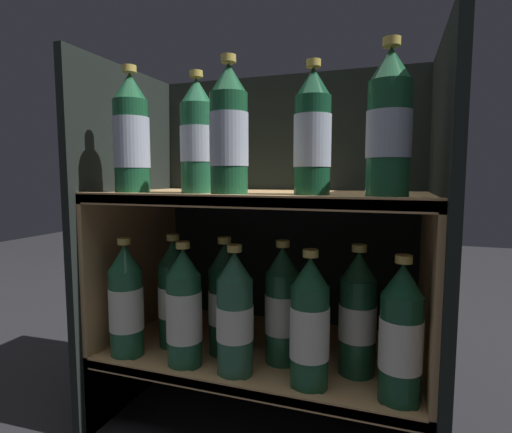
{
  "coord_description": "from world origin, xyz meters",
  "views": [
    {
      "loc": [
        0.28,
        -0.68,
        0.59
      ],
      "look_at": [
        0.0,
        0.14,
        0.5
      ],
      "focal_mm": 28.0,
      "sensor_mm": 36.0,
      "label": 1
    }
  ],
  "objects_px": {
    "bottle_upper_front_2": "(389,127)",
    "bottle_lower_back_2": "(282,307)",
    "bottle_lower_front_1": "(184,310)",
    "bottle_upper_front_0": "(131,137)",
    "bottle_lower_back_0": "(174,295)",
    "bottle_upper_back_0": "(197,138)",
    "bottle_lower_front_0": "(126,303)",
    "bottle_upper_back_1": "(312,135)",
    "bottle_lower_front_3": "(310,326)",
    "bottle_lower_back_1": "(225,301)",
    "bottle_upper_front_1": "(229,133)",
    "bottle_lower_front_4": "(401,337)",
    "bottle_lower_back_3": "(358,315)",
    "bottle_lower_front_2": "(235,316)"
  },
  "relations": [
    {
      "from": "bottle_upper_front_2",
      "to": "bottle_lower_back_2",
      "type": "relative_size",
      "value": 1.0
    },
    {
      "from": "bottle_lower_front_1",
      "to": "bottle_lower_back_2",
      "type": "distance_m",
      "value": 0.21
    },
    {
      "from": "bottle_upper_front_0",
      "to": "bottle_lower_back_0",
      "type": "bearing_deg",
      "value": 61.56
    },
    {
      "from": "bottle_upper_front_0",
      "to": "bottle_upper_back_0",
      "type": "bearing_deg",
      "value": 36.69
    },
    {
      "from": "bottle_lower_front_0",
      "to": "bottle_upper_back_1",
      "type": "bearing_deg",
      "value": 11.81
    },
    {
      "from": "bottle_upper_front_0",
      "to": "bottle_lower_front_3",
      "type": "relative_size",
      "value": 1.0
    },
    {
      "from": "bottle_lower_front_0",
      "to": "bottle_lower_back_1",
      "type": "height_order",
      "value": "same"
    },
    {
      "from": "bottle_upper_front_0",
      "to": "bottle_upper_back_1",
      "type": "height_order",
      "value": "same"
    },
    {
      "from": "bottle_lower_back_0",
      "to": "bottle_lower_front_0",
      "type": "bearing_deg",
      "value": -131.21
    },
    {
      "from": "bottle_upper_front_1",
      "to": "bottle_upper_back_0",
      "type": "distance_m",
      "value": 0.14
    },
    {
      "from": "bottle_lower_front_4",
      "to": "bottle_lower_back_3",
      "type": "distance_m",
      "value": 0.12
    },
    {
      "from": "bottle_upper_front_2",
      "to": "bottle_upper_front_1",
      "type": "bearing_deg",
      "value": 180.0
    },
    {
      "from": "bottle_upper_back_0",
      "to": "bottle_lower_back_3",
      "type": "relative_size",
      "value": 1.0
    },
    {
      "from": "bottle_lower_front_0",
      "to": "bottle_lower_front_2",
      "type": "xyz_separation_m",
      "value": [
        0.26,
        -0.0,
        0.0
      ]
    },
    {
      "from": "bottle_lower_front_1",
      "to": "bottle_lower_back_3",
      "type": "distance_m",
      "value": 0.36
    },
    {
      "from": "bottle_upper_front_1",
      "to": "bottle_upper_back_0",
      "type": "xyz_separation_m",
      "value": [
        -0.11,
        0.08,
        0.0
      ]
    },
    {
      "from": "bottle_upper_front_1",
      "to": "bottle_upper_back_1",
      "type": "height_order",
      "value": "same"
    },
    {
      "from": "bottle_upper_back_1",
      "to": "bottle_lower_front_4",
      "type": "relative_size",
      "value": 1.0
    },
    {
      "from": "bottle_lower_back_0",
      "to": "bottle_lower_back_2",
      "type": "relative_size",
      "value": 1.0
    },
    {
      "from": "bottle_lower_front_0",
      "to": "bottle_lower_front_2",
      "type": "bearing_deg",
      "value": -0.0
    },
    {
      "from": "bottle_lower_front_3",
      "to": "bottle_upper_back_0",
      "type": "bearing_deg",
      "value": 163.13
    },
    {
      "from": "bottle_lower_front_3",
      "to": "bottle_lower_back_2",
      "type": "height_order",
      "value": "same"
    },
    {
      "from": "bottle_upper_back_1",
      "to": "bottle_lower_front_0",
      "type": "distance_m",
      "value": 0.55
    },
    {
      "from": "bottle_lower_back_1",
      "to": "bottle_upper_back_1",
      "type": "bearing_deg",
      "value": 0.0
    },
    {
      "from": "bottle_upper_front_0",
      "to": "bottle_lower_back_1",
      "type": "bearing_deg",
      "value": 25.33
    },
    {
      "from": "bottle_upper_front_1",
      "to": "bottle_lower_front_1",
      "type": "relative_size",
      "value": 1.0
    },
    {
      "from": "bottle_lower_front_3",
      "to": "bottle_lower_back_2",
      "type": "bearing_deg",
      "value": 132.5
    },
    {
      "from": "bottle_upper_front_0",
      "to": "bottle_upper_front_2",
      "type": "bearing_deg",
      "value": -0.0
    },
    {
      "from": "bottle_upper_back_0",
      "to": "bottle_lower_front_2",
      "type": "distance_m",
      "value": 0.4
    },
    {
      "from": "bottle_upper_front_0",
      "to": "bottle_upper_back_1",
      "type": "relative_size",
      "value": 1.0
    },
    {
      "from": "bottle_lower_front_3",
      "to": "bottle_lower_front_4",
      "type": "relative_size",
      "value": 1.0
    },
    {
      "from": "bottle_upper_front_2",
      "to": "bottle_lower_front_0",
      "type": "relative_size",
      "value": 1.0
    },
    {
      "from": "bottle_lower_back_0",
      "to": "bottle_upper_back_1",
      "type": "bearing_deg",
      "value": 0.0
    },
    {
      "from": "bottle_lower_front_1",
      "to": "bottle_lower_front_3",
      "type": "xyz_separation_m",
      "value": [
        0.27,
        0.0,
        0.0
      ]
    },
    {
      "from": "bottle_lower_back_1",
      "to": "bottle_upper_front_1",
      "type": "bearing_deg",
      "value": -60.24
    },
    {
      "from": "bottle_lower_front_3",
      "to": "bottle_lower_front_4",
      "type": "xyz_separation_m",
      "value": [
        0.16,
        0.0,
        0.0
      ]
    },
    {
      "from": "bottle_lower_front_0",
      "to": "bottle_lower_back_0",
      "type": "bearing_deg",
      "value": 48.79
    },
    {
      "from": "bottle_lower_back_0",
      "to": "bottle_lower_front_1",
      "type": "bearing_deg",
      "value": -48.79
    },
    {
      "from": "bottle_upper_back_0",
      "to": "bottle_lower_back_2",
      "type": "bearing_deg",
      "value": 0.0
    },
    {
      "from": "bottle_upper_front_2",
      "to": "bottle_lower_front_0",
      "type": "height_order",
      "value": "bottle_upper_front_2"
    },
    {
      "from": "bottle_upper_front_1",
      "to": "bottle_lower_front_4",
      "type": "bearing_deg",
      "value": 0.0
    },
    {
      "from": "bottle_upper_front_1",
      "to": "bottle_lower_back_1",
      "type": "height_order",
      "value": "bottle_upper_front_1"
    },
    {
      "from": "bottle_lower_front_1",
      "to": "bottle_lower_back_1",
      "type": "relative_size",
      "value": 1.0
    },
    {
      "from": "bottle_lower_front_0",
      "to": "bottle_lower_back_0",
      "type": "height_order",
      "value": "same"
    },
    {
      "from": "bottle_lower_front_2",
      "to": "bottle_lower_front_4",
      "type": "height_order",
      "value": "same"
    },
    {
      "from": "bottle_upper_back_1",
      "to": "bottle_lower_front_3",
      "type": "bearing_deg",
      "value": -79.09
    },
    {
      "from": "bottle_lower_front_1",
      "to": "bottle_lower_front_3",
      "type": "bearing_deg",
      "value": 0.0
    },
    {
      "from": "bottle_upper_front_0",
      "to": "bottle_lower_front_2",
      "type": "xyz_separation_m",
      "value": [
        0.24,
        -0.0,
        -0.37
      ]
    },
    {
      "from": "bottle_lower_front_2",
      "to": "bottle_lower_front_3",
      "type": "height_order",
      "value": "same"
    },
    {
      "from": "bottle_lower_front_0",
      "to": "bottle_lower_back_0",
      "type": "xyz_separation_m",
      "value": [
        0.07,
        0.08,
        0.0
      ]
    }
  ]
}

